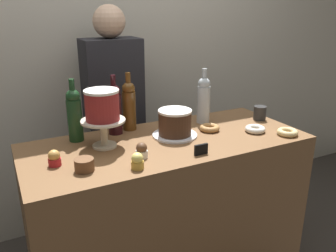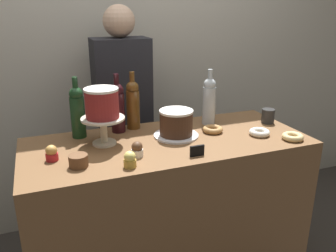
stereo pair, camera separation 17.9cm
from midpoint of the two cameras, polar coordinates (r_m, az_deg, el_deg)
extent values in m
cube|color=#BCB7A8|center=(2.55, -11.44, 12.25)|extent=(6.00, 0.05, 2.60)
cube|color=brown|center=(2.04, -2.60, -14.59)|extent=(1.48, 0.63, 0.92)
cylinder|color=beige|center=(1.78, -13.20, -3.18)|extent=(0.12, 0.12, 0.01)
cylinder|color=beige|center=(1.76, -13.36, -1.19)|extent=(0.04, 0.04, 0.12)
cylinder|color=beige|center=(1.74, -13.52, 0.81)|extent=(0.22, 0.22, 0.01)
cylinder|color=maroon|center=(1.72, -13.71, 3.13)|extent=(0.16, 0.16, 0.14)
cylinder|color=white|center=(1.70, -13.91, 5.55)|extent=(0.17, 0.17, 0.01)
cylinder|color=white|center=(1.88, -1.60, -1.53)|extent=(0.24, 0.24, 0.01)
cylinder|color=#3D2619|center=(1.86, -1.62, 0.41)|extent=(0.18, 0.18, 0.12)
cylinder|color=white|center=(1.83, -1.64, 2.42)|extent=(0.18, 0.18, 0.01)
cylinder|color=#B2BCC1|center=(2.07, 3.36, 3.47)|extent=(0.08, 0.08, 0.22)
sphere|color=#B2BCC1|center=(2.04, 3.43, 6.92)|extent=(0.07, 0.07, 0.07)
cylinder|color=#B2BCC1|center=(2.03, 3.46, 8.32)|extent=(0.03, 0.03, 0.08)
cylinder|color=black|center=(1.92, -11.38, 1.85)|extent=(0.08, 0.08, 0.22)
sphere|color=black|center=(1.88, -11.64, 5.54)|extent=(0.07, 0.07, 0.07)
cylinder|color=black|center=(1.87, -11.74, 7.04)|extent=(0.03, 0.03, 0.08)
cylinder|color=#5B3814|center=(1.97, -8.99, 2.45)|extent=(0.08, 0.08, 0.22)
sphere|color=#5B3814|center=(1.94, -9.18, 6.05)|extent=(0.07, 0.07, 0.07)
cylinder|color=#5B3814|center=(1.93, -9.26, 7.52)|extent=(0.03, 0.03, 0.08)
cylinder|color=#193D1E|center=(1.87, -17.69, 0.85)|extent=(0.08, 0.08, 0.22)
sphere|color=#193D1E|center=(1.84, -18.09, 4.61)|extent=(0.07, 0.07, 0.07)
cylinder|color=#193D1E|center=(1.82, -18.26, 6.15)|extent=(0.03, 0.03, 0.08)
cylinder|color=white|center=(1.63, -7.50, -4.66)|extent=(0.06, 0.06, 0.03)
sphere|color=brown|center=(1.61, -7.54, -3.65)|extent=(0.05, 0.05, 0.05)
cylinder|color=gold|center=(1.52, -8.41, -6.41)|extent=(0.06, 0.06, 0.03)
sphere|color=#EFDB6B|center=(1.51, -8.47, -5.34)|extent=(0.05, 0.05, 0.05)
cylinder|color=red|center=(1.64, -21.11, -5.60)|extent=(0.06, 0.06, 0.03)
sphere|color=#CC9347|center=(1.63, -21.24, -4.60)|extent=(0.05, 0.05, 0.05)
torus|color=silver|center=(1.97, 11.62, -0.55)|extent=(0.11, 0.11, 0.03)
torus|color=#E0C17F|center=(1.97, 16.59, -1.03)|extent=(0.11, 0.11, 0.03)
torus|color=#B27F47|center=(1.96, 4.26, -0.35)|extent=(0.11, 0.11, 0.03)
cylinder|color=brown|center=(1.56, -16.76, -6.91)|extent=(0.08, 0.08, 0.01)
cylinder|color=brown|center=(1.56, -16.80, -6.54)|extent=(0.08, 0.08, 0.01)
cylinder|color=brown|center=(1.55, -16.84, -6.18)|extent=(0.08, 0.08, 0.01)
cylinder|color=brown|center=(1.55, -16.87, -5.81)|extent=(0.08, 0.08, 0.01)
cylinder|color=brown|center=(1.54, -16.91, -5.44)|extent=(0.08, 0.08, 0.01)
cube|color=black|center=(1.64, 2.34, -3.93)|extent=(0.07, 0.01, 0.05)
cylinder|color=#282828|center=(2.19, 12.59, 2.07)|extent=(0.08, 0.08, 0.09)
cube|color=black|center=(2.52, -10.31, -8.75)|extent=(0.28, 0.18, 0.85)
cube|color=#232328|center=(2.28, -11.36, 6.99)|extent=(0.36, 0.22, 0.55)
sphere|color=tan|center=(2.23, -12.02, 16.43)|extent=(0.20, 0.20, 0.20)
camera|label=1|loc=(0.09, -92.86, -1.00)|focal=37.16mm
camera|label=2|loc=(0.09, 87.14, 1.00)|focal=37.16mm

